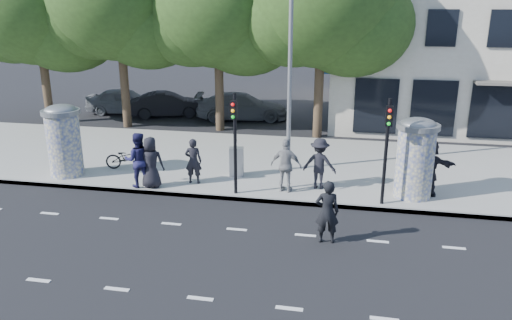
% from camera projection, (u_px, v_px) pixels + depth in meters
% --- Properties ---
extents(ground, '(120.00, 120.00, 0.00)m').
position_uv_depth(ground, '(225.00, 252.00, 13.17)').
color(ground, black).
rests_on(ground, ground).
extents(sidewalk, '(40.00, 8.00, 0.15)m').
position_uv_depth(sidewalk, '(271.00, 163.00, 20.17)').
color(sidewalk, gray).
rests_on(sidewalk, ground).
extents(curb, '(40.00, 0.10, 0.16)m').
position_uv_depth(curb, '(251.00, 200.00, 16.47)').
color(curb, slate).
rests_on(curb, ground).
extents(lane_dash_near, '(32.00, 0.12, 0.01)m').
position_uv_depth(lane_dash_near, '(200.00, 299.00, 11.12)').
color(lane_dash_near, silver).
rests_on(lane_dash_near, ground).
extents(lane_dash_far, '(32.00, 0.12, 0.01)m').
position_uv_depth(lane_dash_far, '(237.00, 229.00, 14.48)').
color(lane_dash_far, silver).
rests_on(lane_dash_far, ground).
extents(ad_column_left, '(1.36, 1.36, 2.65)m').
position_uv_depth(ad_column_left, '(64.00, 139.00, 18.22)').
color(ad_column_left, beige).
rests_on(ad_column_left, sidewalk).
extents(ad_column_right, '(1.36, 1.36, 2.65)m').
position_uv_depth(ad_column_right, '(415.00, 156.00, 16.16)').
color(ad_column_right, beige).
rests_on(ad_column_right, sidewalk).
extents(traffic_pole_near, '(0.22, 0.31, 3.40)m').
position_uv_depth(traffic_pole_near, '(235.00, 134.00, 16.15)').
color(traffic_pole_near, black).
rests_on(traffic_pole_near, sidewalk).
extents(traffic_pole_far, '(0.22, 0.31, 3.40)m').
position_uv_depth(traffic_pole_far, '(387.00, 141.00, 15.28)').
color(traffic_pole_far, black).
rests_on(traffic_pole_far, sidewalk).
extents(street_lamp, '(0.25, 0.93, 8.00)m').
position_uv_depth(street_lamp, '(290.00, 46.00, 17.78)').
color(street_lamp, slate).
rests_on(street_lamp, sidewalk).
extents(tree_far_left, '(7.20, 7.20, 9.26)m').
position_uv_depth(tree_far_left, '(36.00, 4.00, 25.34)').
color(tree_far_left, '#38281C').
rests_on(tree_far_left, ground).
extents(tree_near_left, '(6.80, 6.80, 8.97)m').
position_uv_depth(tree_near_left, '(217.00, 7.00, 23.85)').
color(tree_near_left, '#38281C').
rests_on(tree_near_left, ground).
extents(tree_center, '(7.00, 7.00, 9.30)m').
position_uv_depth(tree_center, '(322.00, 2.00, 22.49)').
color(tree_center, '#38281C').
rests_on(tree_center, ground).
extents(ped_a, '(0.97, 0.72, 1.79)m').
position_uv_depth(ped_a, '(151.00, 162.00, 17.12)').
color(ped_a, black).
rests_on(ped_a, sidewalk).
extents(ped_b, '(0.63, 0.45, 1.63)m').
position_uv_depth(ped_b, '(193.00, 161.00, 17.54)').
color(ped_b, black).
rests_on(ped_b, sidewalk).
extents(ped_c, '(1.13, 1.01, 1.93)m').
position_uv_depth(ped_c, '(138.00, 160.00, 17.17)').
color(ped_c, '#1E1C48').
rests_on(ped_c, sidewalk).
extents(ped_d, '(1.22, 0.79, 1.77)m').
position_uv_depth(ped_d, '(319.00, 164.00, 17.03)').
color(ped_d, black).
rests_on(ped_d, sidewalk).
extents(ped_e, '(1.18, 0.82, 1.85)m').
position_uv_depth(ped_e, '(286.00, 165.00, 16.72)').
color(ped_e, gray).
rests_on(ped_e, sidewalk).
extents(ped_f, '(1.86, 0.78, 1.96)m').
position_uv_depth(ped_f, '(428.00, 167.00, 16.36)').
color(ped_f, black).
rests_on(ped_f, sidewalk).
extents(man_road, '(0.70, 0.51, 1.79)m').
position_uv_depth(man_road, '(327.00, 212.00, 13.48)').
color(man_road, black).
rests_on(man_road, ground).
extents(bicycle, '(0.97, 1.79, 0.89)m').
position_uv_depth(bicycle, '(128.00, 157.00, 19.17)').
color(bicycle, black).
rests_on(bicycle, sidewalk).
extents(cabinet_left, '(0.57, 0.45, 1.07)m').
position_uv_depth(cabinet_left, '(237.00, 162.00, 18.37)').
color(cabinet_left, gray).
rests_on(cabinet_left, sidewalk).
extents(cabinet_right, '(0.73, 0.64, 1.27)m').
position_uv_depth(cabinet_right, '(409.00, 180.00, 16.22)').
color(cabinet_right, gray).
rests_on(cabinet_right, sidewalk).
extents(car_left, '(2.20, 4.55, 1.50)m').
position_uv_depth(car_left, '(125.00, 101.00, 29.23)').
color(car_left, slate).
rests_on(car_left, ground).
extents(car_mid, '(2.78, 4.49, 1.40)m').
position_uv_depth(car_mid, '(168.00, 104.00, 28.50)').
color(car_mid, black).
rests_on(car_mid, ground).
extents(car_right, '(2.93, 5.37, 1.47)m').
position_uv_depth(car_right, '(242.00, 106.00, 27.80)').
color(car_right, '#53565A').
rests_on(car_right, ground).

